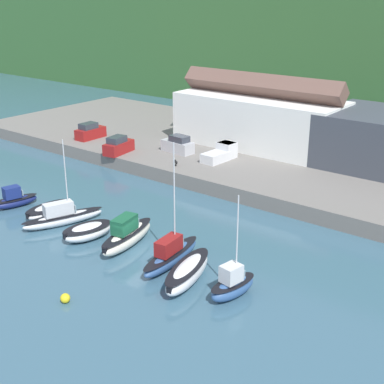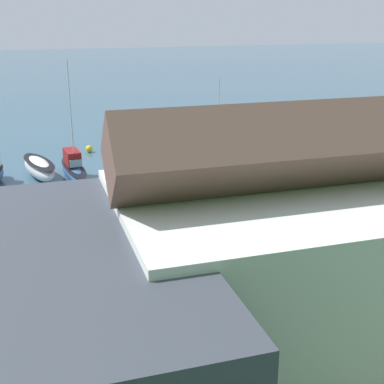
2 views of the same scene
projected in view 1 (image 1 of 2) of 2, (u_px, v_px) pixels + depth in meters
ground_plane at (135, 251)px, 44.51m from camera, size 320.00×320.00×0.00m
quay_promenade at (294, 162)px, 64.94m from camera, size 91.62×27.58×1.60m
harbor_clubhouse at (259, 119)px, 67.66m from camera, size 21.88×8.35×9.30m
moored_boat_0 at (14, 200)px, 53.47m from camera, size 2.55×4.82×2.17m
moored_boat_1 at (49, 210)px, 51.42m from camera, size 2.39×5.09×1.08m
moored_boat_2 at (62, 217)px, 49.30m from camera, size 4.02×7.76×8.08m
moored_boat_3 at (87, 231)px, 46.57m from camera, size 3.27×4.98×1.30m
moored_boat_4 at (127, 235)px, 45.05m from camera, size 2.97×7.13×2.79m
moored_boat_5 at (171, 255)px, 42.00m from camera, size 2.29×7.30×9.90m
moored_boat_6 at (187, 273)px, 39.43m from camera, size 3.44×6.82×1.62m
moored_boat_7 at (233, 285)px, 37.59m from camera, size 2.19×4.30×7.62m
parked_car_0 at (178, 145)px, 65.97m from camera, size 4.35×2.18×2.16m
parked_car_1 at (90, 132)px, 72.18m from camera, size 1.85×4.22×2.16m
parked_car_2 at (118, 146)px, 65.59m from camera, size 2.38×4.41×2.16m
pickup_truck_0 at (221, 153)px, 63.11m from camera, size 2.28×4.85×1.90m
dog_on_quay at (176, 162)px, 60.89m from camera, size 0.84×0.68×0.68m
mooring_buoy_1 at (65, 298)px, 37.08m from camera, size 0.69×0.69×0.69m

